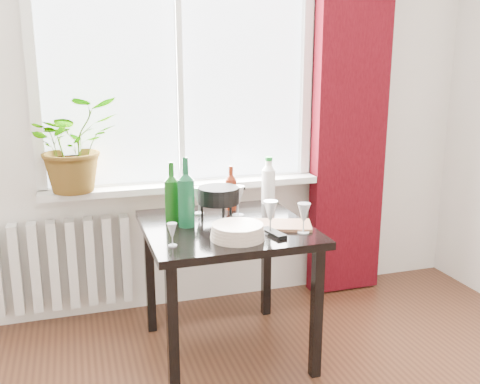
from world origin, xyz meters
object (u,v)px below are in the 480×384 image
object	(u,v)px
radiator	(63,264)
tv_remote	(273,233)
cutting_board	(282,225)
wineglass_far_right	(304,218)
fondue_pot	(219,203)
wineglass_front_right	(270,217)
wineglass_back_left	(199,200)
bottle_amber	(231,188)
cleaning_bottle	(268,180)
wine_bottle_left	(172,192)
wineglass_front_left	(172,235)
plate_stack	(238,232)
wineglass_back_center	(238,201)
wine_bottle_right	(186,192)
table	(226,241)
potted_plant	(74,144)

from	to	relation	value
radiator	tv_remote	xyz separation A→B (m)	(1.03, -0.86, 0.37)
cutting_board	wineglass_far_right	bearing A→B (deg)	-64.01
tv_remote	fondue_pot	bearing A→B (deg)	104.45
wineglass_front_right	wineglass_back_left	distance (m)	0.52
radiator	bottle_amber	world-z (taller)	bottle_amber
cleaning_bottle	wineglass_front_right	distance (m)	0.59
wineglass_front_right	fondue_pot	bearing A→B (deg)	117.71
bottle_amber	cleaning_bottle	world-z (taller)	cleaning_bottle
wineglass_back_left	wineglass_far_right	bearing A→B (deg)	-49.43
wine_bottle_left	wineglass_front_left	xyz separation A→B (m)	(-0.07, -0.38, -0.11)
wineglass_far_right	plate_stack	bearing A→B (deg)	177.78
wineglass_front_right	tv_remote	xyz separation A→B (m)	(0.01, -0.03, -0.08)
wineglass_far_right	wineglass_front_left	xyz separation A→B (m)	(-0.66, 0.00, -0.02)
wineglass_back_center	wineglass_front_left	world-z (taller)	wineglass_back_center
cleaning_bottle	cutting_board	world-z (taller)	cleaning_bottle
cutting_board	wine_bottle_left	bearing A→B (deg)	154.78
radiator	wineglass_back_center	bearing A→B (deg)	-26.81
wineglass_far_right	tv_remote	bearing A→B (deg)	173.23
cleaning_bottle	wine_bottle_right	bearing A→B (deg)	-151.48
table	wineglass_front_right	bearing A→B (deg)	-49.59
bottle_amber	plate_stack	xyz separation A→B (m)	(-0.12, -0.51, -0.10)
wineglass_front_left	cutting_board	bearing A→B (deg)	11.91
wine_bottle_left	wineglass_back_left	bearing A→B (deg)	33.47
bottle_amber	wineglass_front_right	size ratio (longest dim) A/B	1.52
cleaning_bottle	fondue_pot	bearing A→B (deg)	-149.76
wineglass_front_right	wineglass_back_left	size ratio (longest dim) A/B	1.09
wineglass_back_left	plate_stack	distance (m)	0.49
plate_stack	fondue_pot	size ratio (longest dim) A/B	1.04
plate_stack	bottle_amber	bearing A→B (deg)	76.92
table	fondue_pot	size ratio (longest dim) A/B	3.30
cleaning_bottle	tv_remote	size ratio (longest dim) A/B	1.65
cleaning_bottle	wineglass_front_right	size ratio (longest dim) A/B	1.68
wine_bottle_right	wineglass_far_right	bearing A→B (deg)	-28.11
wineglass_far_right	wineglass_front_left	size ratio (longest dim) A/B	1.40
wine_bottle_right	plate_stack	size ratio (longest dim) A/B	1.40
wine_bottle_left	wineglass_back_left	size ratio (longest dim) A/B	2.11
plate_stack	table	bearing A→B (deg)	87.77
wineglass_front_left	plate_stack	distance (m)	0.32
wineglass_far_right	wineglass_back_center	world-z (taller)	wineglass_back_center
tv_remote	cutting_board	distance (m)	0.14
wine_bottle_right	wineglass_back_center	world-z (taller)	wine_bottle_right
bottle_amber	tv_remote	world-z (taller)	bottle_amber
cleaning_bottle	wineglass_back_left	distance (m)	0.47
table	cutting_board	xyz separation A→B (m)	(0.27, -0.12, 0.10)
radiator	wineglass_back_left	distance (m)	0.96
potted_plant	wineglass_front_right	world-z (taller)	potted_plant
table	wine_bottle_left	xyz separation A→B (m)	(-0.26, 0.13, 0.26)
potted_plant	wineglass_back_left	xyz separation A→B (m)	(0.65, -0.32, -0.30)
wine_bottle_right	wineglass_back_center	distance (m)	0.35
wineglass_far_right	cutting_board	size ratio (longest dim) A/B	0.53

